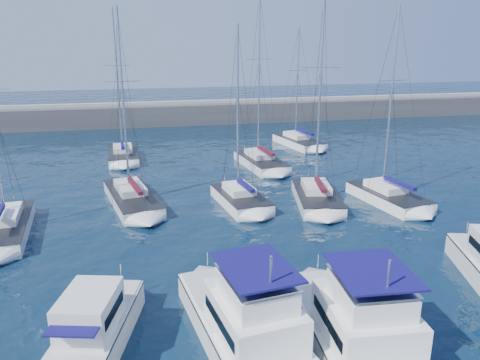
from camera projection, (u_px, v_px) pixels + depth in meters
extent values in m
plane|color=black|center=(316.00, 279.00, 25.40)|extent=(220.00, 220.00, 0.00)
cube|color=#424244|center=(193.00, 116.00, 73.69)|extent=(160.00, 6.00, 4.00)
cube|color=gray|center=(192.00, 102.00, 73.06)|extent=(160.00, 1.20, 0.50)
cube|color=silver|center=(99.00, 334.00, 19.96)|extent=(3.96, 6.81, 1.60)
cube|color=#262628|center=(98.00, 319.00, 19.75)|extent=(4.00, 6.82, 0.08)
cube|color=silver|center=(90.00, 311.00, 18.76)|extent=(2.72, 3.39, 1.60)
cube|color=black|center=(89.00, 309.00, 18.73)|extent=(2.60, 2.83, 0.45)
cube|color=#120E53|center=(78.00, 322.00, 17.55)|extent=(2.34, 2.38, 0.07)
cube|color=white|center=(243.00, 335.00, 19.90)|extent=(4.58, 9.88, 1.60)
cube|color=#262628|center=(243.00, 319.00, 19.69)|extent=(4.65, 9.89, 0.08)
cube|color=white|center=(254.00, 316.00, 18.40)|extent=(3.41, 4.75, 1.60)
cube|color=black|center=(254.00, 315.00, 18.38)|extent=(3.35, 3.88, 0.45)
cube|color=white|center=(256.00, 291.00, 17.87)|extent=(2.67, 3.36, 0.90)
cube|color=#120E53|center=(256.00, 267.00, 17.58)|extent=(3.01, 3.84, 0.08)
cube|color=white|center=(352.00, 339.00, 19.64)|extent=(4.37, 9.35, 1.60)
cube|color=#262628|center=(353.00, 323.00, 19.43)|extent=(4.44, 9.36, 0.08)
cube|color=white|center=(366.00, 320.00, 18.14)|extent=(3.42, 4.45, 1.60)
cube|color=black|center=(366.00, 319.00, 18.11)|extent=(3.41, 3.62, 0.45)
cube|color=white|center=(370.00, 295.00, 17.59)|extent=(2.70, 3.14, 0.90)
cube|color=#120E53|center=(372.00, 271.00, 17.30)|extent=(3.04, 3.59, 0.08)
cube|color=white|center=(5.00, 231.00, 31.02)|extent=(3.68, 8.64, 1.30)
cube|color=#262628|center=(3.00, 222.00, 30.84)|extent=(3.74, 8.65, 0.06)
cube|color=white|center=(4.00, 215.00, 31.23)|extent=(2.25, 3.83, 0.55)
cube|color=silver|center=(132.00, 201.00, 36.89)|extent=(4.71, 9.47, 1.30)
cube|color=#262628|center=(132.00, 193.00, 36.71)|extent=(4.77, 9.48, 0.06)
cube|color=silver|center=(130.00, 187.00, 37.11)|extent=(2.69, 4.27, 0.55)
cylinder|color=silver|center=(123.00, 99.00, 35.43)|extent=(0.18, 0.18, 13.41)
cylinder|color=silver|center=(135.00, 187.00, 35.27)|extent=(1.00, 4.47, 0.12)
cube|color=#490E1A|center=(135.00, 186.00, 35.14)|extent=(1.14, 4.07, 0.28)
cube|color=white|center=(241.00, 202.00, 36.66)|extent=(3.75, 6.96, 1.30)
cube|color=#262628|center=(241.00, 194.00, 36.48)|extent=(3.81, 6.97, 0.06)
cube|color=white|center=(239.00, 189.00, 36.76)|extent=(2.25, 3.13, 0.55)
cylinder|color=silver|center=(238.00, 108.00, 35.18)|extent=(0.18, 0.18, 12.16)
cylinder|color=silver|center=(245.00, 187.00, 35.33)|extent=(0.56, 3.31, 0.12)
cube|color=#120E53|center=(246.00, 186.00, 35.20)|extent=(0.74, 3.01, 0.28)
cube|color=silver|center=(317.00, 200.00, 37.10)|extent=(4.67, 8.14, 1.30)
cube|color=#262628|center=(317.00, 192.00, 36.92)|extent=(4.73, 8.16, 0.06)
cube|color=silver|center=(316.00, 187.00, 37.29)|extent=(2.69, 3.70, 0.55)
cylinder|color=silver|center=(320.00, 88.00, 35.34)|extent=(0.18, 0.18, 15.10)
cylinder|color=silver|center=(320.00, 186.00, 35.57)|extent=(0.94, 3.76, 0.12)
cube|color=#490E1A|center=(320.00, 185.00, 35.43)|extent=(1.08, 3.44, 0.28)
cube|color=white|center=(388.00, 199.00, 37.23)|extent=(4.12, 7.67, 1.30)
cube|color=#262628|center=(389.00, 192.00, 37.05)|extent=(4.18, 7.68, 0.06)
cube|color=white|center=(385.00, 186.00, 37.36)|extent=(2.43, 3.46, 0.55)
cylinder|color=silver|center=(391.00, 98.00, 35.62)|extent=(0.18, 0.18, 13.50)
cylinder|color=silver|center=(399.00, 185.00, 35.83)|extent=(0.70, 3.61, 0.12)
cube|color=#120E53|center=(400.00, 184.00, 35.70)|extent=(0.87, 3.29, 0.28)
cube|color=white|center=(123.00, 158.00, 50.46)|extent=(3.26, 7.51, 1.30)
cube|color=#262628|center=(123.00, 152.00, 50.28)|extent=(3.32, 7.51, 0.06)
cube|color=white|center=(123.00, 148.00, 50.61)|extent=(2.06, 3.31, 0.55)
cylinder|color=silver|center=(117.00, 79.00, 48.78)|extent=(0.18, 0.18, 14.21)
cylinder|color=silver|center=(123.00, 146.00, 49.00)|extent=(0.25, 3.71, 0.12)
cube|color=#120E53|center=(122.00, 145.00, 48.86)|extent=(0.47, 3.34, 0.28)
cube|color=silver|center=(261.00, 164.00, 47.92)|extent=(4.00, 8.50, 1.30)
cube|color=#262628|center=(261.00, 158.00, 47.73)|extent=(4.06, 8.50, 0.06)
cube|color=silver|center=(259.00, 154.00, 48.11)|extent=(2.41, 3.79, 0.55)
cylinder|color=silver|center=(259.00, 75.00, 46.12)|extent=(0.18, 0.18, 15.43)
cylinder|color=silver|center=(266.00, 152.00, 46.37)|extent=(0.58, 4.09, 0.12)
cube|color=#490E1A|center=(266.00, 151.00, 46.24)|extent=(0.76, 3.71, 0.28)
cube|color=white|center=(299.00, 143.00, 57.45)|extent=(4.43, 8.52, 1.30)
cube|color=#262628|center=(299.00, 138.00, 57.27)|extent=(4.48, 8.53, 0.06)
cube|color=white|center=(297.00, 135.00, 57.62)|extent=(2.56, 3.84, 0.55)
cylinder|color=silver|center=(297.00, 81.00, 56.03)|extent=(0.18, 0.18, 12.65)
cylinder|color=silver|center=(304.00, 133.00, 55.95)|extent=(0.86, 4.01, 0.12)
cube|color=#120E53|center=(305.00, 132.00, 55.82)|extent=(1.01, 3.65, 0.28)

